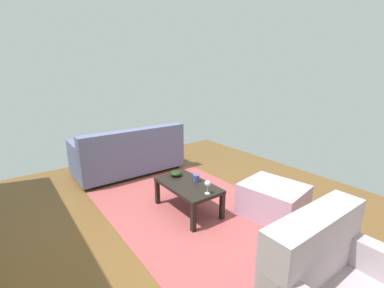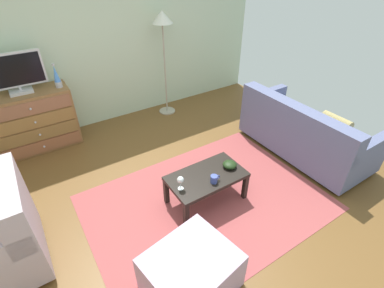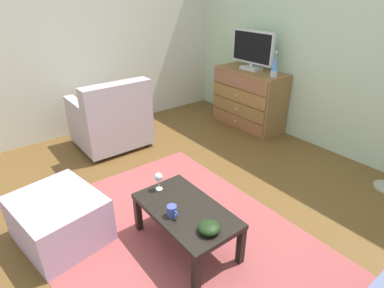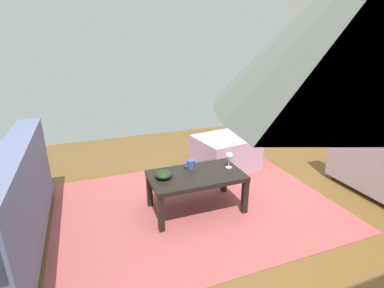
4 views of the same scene
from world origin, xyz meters
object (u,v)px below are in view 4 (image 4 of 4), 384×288
Objects in this scene: mug at (191,164)px; bowl_decorative at (164,174)px; coffee_table at (196,179)px; ottoman at (226,152)px; wine_glass at (229,156)px.

mug is 0.31m from bowl_decorative.
ottoman reaches higher than coffee_table.
bowl_decorative reaches higher than ottoman.
coffee_table is 7.48× the size of mug.
ottoman is at bearing -132.11° from coffee_table.
coffee_table is 0.16m from mug.
bowl_decorative is (0.30, -0.02, 0.09)m from coffee_table.
coffee_table is 1.22× the size of ottoman.
ottoman is (-0.70, -0.64, -0.21)m from mug.
bowl_decorative is at bearing 0.01° from wine_glass.
coffee_table is 1.05m from ottoman.
wine_glass reaches higher than mug.
coffee_table is 5.43× the size of wine_glass.
wine_glass is (-0.34, -0.02, 0.17)m from coffee_table.
coffee_table is at bearing 175.39° from bowl_decorative.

